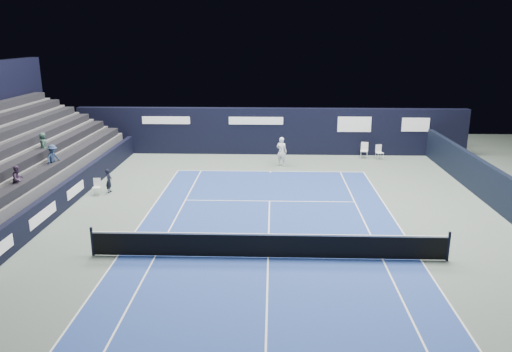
# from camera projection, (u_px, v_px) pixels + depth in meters

# --- Properties ---
(ground) EXTENTS (48.00, 48.00, 0.00)m
(ground) POSITION_uv_depth(u_px,v_px,m) (269.00, 236.00, 19.96)
(ground) COLOR #53635A
(ground) RESTS_ON ground
(court_surface) EXTENTS (10.97, 23.77, 0.01)m
(court_surface) POSITION_uv_depth(u_px,v_px,m) (268.00, 258.00, 18.04)
(court_surface) COLOR navy
(court_surface) RESTS_ON ground
(enclosure_wall_right) EXTENTS (0.30, 22.00, 1.80)m
(enclosure_wall_right) POSITION_uv_depth(u_px,v_px,m) (495.00, 188.00, 23.22)
(enclosure_wall_right) COLOR black
(enclosure_wall_right) RESTS_ON ground
(folding_chair_back_a) EXTENTS (0.55, 0.57, 1.04)m
(folding_chair_back_a) POSITION_uv_depth(u_px,v_px,m) (364.00, 147.00, 32.57)
(folding_chair_back_a) COLOR silver
(folding_chair_back_a) RESTS_ON ground
(folding_chair_back_b) EXTENTS (0.51, 0.50, 0.94)m
(folding_chair_back_b) POSITION_uv_depth(u_px,v_px,m) (379.00, 151.00, 32.28)
(folding_chair_back_b) COLOR white
(folding_chair_back_b) RESTS_ON ground
(line_judge_chair) EXTENTS (0.38, 0.37, 0.83)m
(line_judge_chair) POSITION_uv_depth(u_px,v_px,m) (97.00, 185.00, 25.13)
(line_judge_chair) COLOR white
(line_judge_chair) RESTS_ON ground
(line_judge) EXTENTS (0.30, 0.45, 1.23)m
(line_judge) POSITION_uv_depth(u_px,v_px,m) (109.00, 181.00, 25.40)
(line_judge) COLOR black
(line_judge) RESTS_ON ground
(court_markings) EXTENTS (11.03, 23.83, 0.00)m
(court_markings) POSITION_uv_depth(u_px,v_px,m) (268.00, 258.00, 18.04)
(court_markings) COLOR white
(court_markings) RESTS_ON court_surface
(tennis_net) EXTENTS (12.90, 0.10, 1.10)m
(tennis_net) POSITION_uv_depth(u_px,v_px,m) (268.00, 245.00, 17.90)
(tennis_net) COLOR black
(tennis_net) RESTS_ON ground
(back_sponsor_wall) EXTENTS (26.00, 0.63, 3.10)m
(back_sponsor_wall) POSITION_uv_depth(u_px,v_px,m) (271.00, 131.00, 33.48)
(back_sponsor_wall) COLOR black
(back_sponsor_wall) RESTS_ON ground
(side_barrier_left) EXTENTS (0.33, 22.00, 1.20)m
(side_barrier_left) POSITION_uv_depth(u_px,v_px,m) (72.00, 190.00, 23.93)
(side_barrier_left) COLOR black
(side_barrier_left) RESTS_ON ground
(spectator_stand) EXTENTS (6.00, 18.00, 6.40)m
(spectator_stand) POSITION_uv_depth(u_px,v_px,m) (2.00, 157.00, 24.66)
(spectator_stand) COLOR #444346
(spectator_stand) RESTS_ON ground
(tennis_player) EXTENTS (0.77, 0.94, 1.80)m
(tennis_player) POSITION_uv_depth(u_px,v_px,m) (282.00, 151.00, 30.53)
(tennis_player) COLOR white
(tennis_player) RESTS_ON ground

